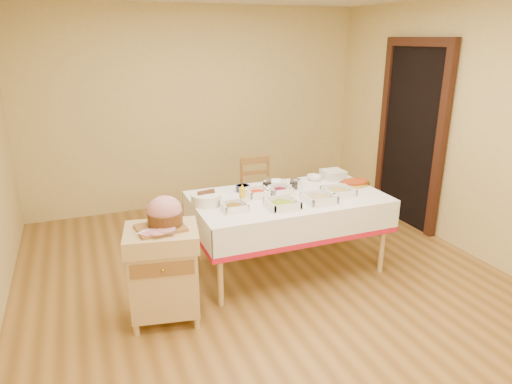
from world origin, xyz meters
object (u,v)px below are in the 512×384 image
Objects in this scene: dining_table at (288,212)px; ham_on_board at (164,214)px; preserve_jar_left at (267,185)px; butcher_cart at (164,269)px; plate_stack at (333,174)px; brass_platter at (354,183)px; dining_chair at (259,194)px; preserve_jar_right at (294,184)px; mustard_bottle at (242,195)px; bread_basket at (206,199)px.

ham_on_board is at bearing -162.06° from dining_table.
preserve_jar_left reaches higher than dining_table.
plate_stack is at bearing 21.25° from butcher_cart.
butcher_cart is 2.36× the size of brass_platter.
dining_chair reaches higher than brass_platter.
preserve_jar_right is at bearing -85.93° from dining_chair.
ham_on_board is at bearing -154.00° from mustard_bottle.
mustard_bottle is at bearing -176.88° from dining_table.
butcher_cart is 0.45m from ham_on_board.
dining_table is 2.09× the size of dining_chair.
preserve_jar_right is 0.61× the size of mustard_bottle.
dining_table is at bearing 3.12° from mustard_bottle.
butcher_cart is at bearing -158.75° from plate_stack.
dining_chair is at bearing 94.07° from preserve_jar_right.
brass_platter is (0.63, -0.12, -0.03)m from preserve_jar_right.
preserve_jar_right is 0.33× the size of brass_platter.
preserve_jar_right reaches higher than plate_stack.
preserve_jar_left is at bearing 30.22° from butcher_cart.
preserve_jar_right is at bearing -15.53° from preserve_jar_left.
mustard_bottle is 0.33m from bread_basket.
preserve_jar_right is 0.94m from bread_basket.
dining_table is 0.35m from preserve_jar_left.
mustard_bottle is 1.26m from brass_platter.
ham_on_board is (-1.25, -0.41, 0.30)m from dining_table.
plate_stack reaches higher than dining_table.
ham_on_board is at bearing -157.33° from preserve_jar_right.
dining_chair is at bearing 126.92° from brass_platter.
preserve_jar_right is (0.15, 0.18, 0.21)m from dining_table.
bread_basket is 1.56m from brass_platter.
plate_stack is (1.94, 0.74, -0.10)m from ham_on_board.
bread_basket is at bearing 45.35° from ham_on_board.
dining_table is 2.29× the size of butcher_cart.
dining_table is 1.35m from ham_on_board.
mustard_bottle is (0.78, 0.38, -0.06)m from ham_on_board.
brass_platter is at bearing 3.92° from mustard_bottle.
dining_table is 0.79m from plate_stack.
preserve_jar_right is at bearing 23.15° from butcher_cart.
bread_basket is (-0.31, 0.09, -0.03)m from mustard_bottle.
brass_platter is at bearing 4.41° from dining_table.
preserve_jar_right is at bearing 50.72° from dining_table.
preserve_jar_left is 0.53× the size of plate_stack.
brass_platter is (2.07, 0.50, 0.33)m from butcher_cart.
bread_basket is (0.50, 0.50, 0.36)m from butcher_cart.
preserve_jar_right reaches higher than butcher_cart.
preserve_jar_right is at bearing 169.38° from brass_platter.
bread_basket reaches higher than preserve_jar_right.
preserve_jar_left is (-0.11, 0.25, 0.21)m from dining_table.
preserve_jar_left is 1.05× the size of preserve_jar_right.
preserve_jar_right is at bearing 6.89° from bread_basket.
ham_on_board is 2.08m from plate_stack.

